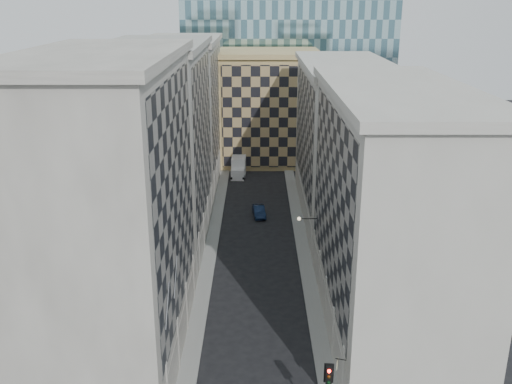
{
  "coord_description": "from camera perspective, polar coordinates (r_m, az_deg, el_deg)",
  "views": [
    {
      "loc": [
        -0.04,
        -28.94,
        27.12
      ],
      "look_at": [
        -0.09,
        15.34,
        11.98
      ],
      "focal_mm": 40.0,
      "sensor_mm": 36.0,
      "label": 1
    }
  ],
  "objects": [
    {
      "name": "bldg_left_a",
      "position": [
        44.13,
        -14.17,
        -2.01
      ],
      "size": [
        10.8,
        22.8,
        23.7
      ],
      "color": "gray",
      "rests_on": "ground"
    },
    {
      "name": "dark_car",
      "position": [
        74.41,
        0.3,
        -1.93
      ],
      "size": [
        1.91,
        4.3,
        1.37
      ],
      "primitive_type": "imported",
      "rotation": [
        0.0,
        0.0,
        0.11
      ],
      "color": "#101F3D",
      "rests_on": "ground"
    },
    {
      "name": "box_truck",
      "position": [
        91.26,
        -1.76,
        2.42
      ],
      "size": [
        2.35,
        5.41,
        2.93
      ],
      "rotation": [
        0.0,
        0.0,
        -0.03
      ],
      "color": "white",
      "rests_on": "ground"
    },
    {
      "name": "flagpoles_left",
      "position": [
        40.26,
        -8.43,
        -9.7
      ],
      "size": [
        0.1,
        6.33,
        2.33
      ],
      "color": "gray",
      "rests_on": "ground"
    },
    {
      "name": "tan_block",
      "position": [
        98.46,
        1.27,
        8.53
      ],
      "size": [
        16.8,
        14.8,
        18.8
      ],
      "color": "tan",
      "rests_on": "ground"
    },
    {
      "name": "sidewalk_east",
      "position": [
        65.07,
        4.75,
        -5.75
      ],
      "size": [
        1.5,
        100.0,
        0.15
      ],
      "primitive_type": "cube",
      "color": "gray",
      "rests_on": "ground"
    },
    {
      "name": "sidewalk_west",
      "position": [
        65.06,
        -4.55,
        -5.75
      ],
      "size": [
        1.5,
        100.0,
        0.15
      ],
      "primitive_type": "cube",
      "color": "gray",
      "rests_on": "ground"
    },
    {
      "name": "shop_sign",
      "position": [
        40.33,
        8.18,
        -16.6
      ],
      "size": [
        0.7,
        0.61,
        0.7
      ],
      "rotation": [
        0.0,
        0.0,
        -0.27
      ],
      "color": "black",
      "rests_on": "ground"
    },
    {
      "name": "bracket_lamp",
      "position": [
        57.1,
        4.51,
        -2.68
      ],
      "size": [
        1.98,
        0.36,
        0.36
      ],
      "color": "black",
      "rests_on": "ground"
    },
    {
      "name": "traffic_light",
      "position": [
        38.65,
        7.25,
        -18.53
      ],
      "size": [
        0.63,
        0.56,
        5.01
      ],
      "rotation": [
        0.0,
        0.0,
        -0.1
      ],
      "color": "black",
      "rests_on": "sidewalk_east"
    },
    {
      "name": "bldg_right_a",
      "position": [
        48.3,
        13.14,
        -1.99
      ],
      "size": [
        10.8,
        26.8,
        20.7
      ],
      "color": "#ADAA9F",
      "rests_on": "ground"
    },
    {
      "name": "bldg_right_b",
      "position": [
        73.83,
        8.62,
        5.13
      ],
      "size": [
        10.8,
        28.8,
        19.7
      ],
      "color": "#ADAA9F",
      "rests_on": "ground"
    },
    {
      "name": "bldg_left_c",
      "position": [
        86.2,
        -7.22,
        7.83
      ],
      "size": [
        10.8,
        22.8,
        21.7
      ],
      "color": "gray",
      "rests_on": "ground"
    },
    {
      "name": "bldg_left_b",
      "position": [
        64.84,
        -9.59,
        4.51
      ],
      "size": [
        10.8,
        22.8,
        22.7
      ],
      "color": "gray",
      "rests_on": "ground"
    }
  ]
}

